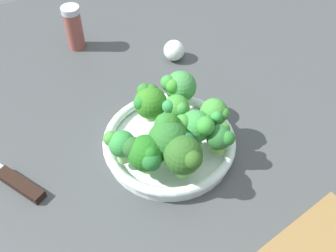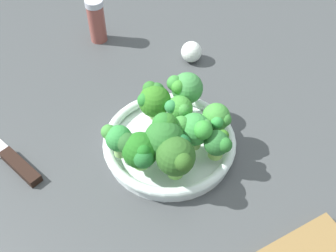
# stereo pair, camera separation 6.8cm
# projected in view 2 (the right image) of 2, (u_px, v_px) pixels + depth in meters

# --- Properties ---
(ground_plane) EXTENTS (1.30, 1.30, 0.03)m
(ground_plane) POSITION_uv_depth(u_px,v_px,m) (171.00, 156.00, 0.73)
(ground_plane) COLOR #404344
(bowl) EXTENTS (0.24, 0.24, 0.03)m
(bowl) POSITION_uv_depth(u_px,v_px,m) (168.00, 143.00, 0.71)
(bowl) COLOR white
(bowl) RESTS_ON ground_plane
(broccoli_floret_0) EXTENTS (0.06, 0.07, 0.07)m
(broccoli_floret_0) POSITION_uv_depth(u_px,v_px,m) (139.00, 151.00, 0.63)
(broccoli_floret_0) COLOR #89CD61
(broccoli_floret_0) RESTS_ON bowl
(broccoli_floret_1) EXTENTS (0.05, 0.05, 0.06)m
(broccoli_floret_1) POSITION_uv_depth(u_px,v_px,m) (217.00, 119.00, 0.68)
(broccoli_floret_1) COLOR #83BB4E
(broccoli_floret_1) RESTS_ON bowl
(broccoli_floret_2) EXTENTS (0.05, 0.04, 0.06)m
(broccoli_floret_2) POSITION_uv_depth(u_px,v_px,m) (117.00, 137.00, 0.65)
(broccoli_floret_2) COLOR #97D06F
(broccoli_floret_2) RESTS_ON bowl
(broccoli_floret_3) EXTENTS (0.06, 0.06, 0.08)m
(broccoli_floret_3) POSITION_uv_depth(u_px,v_px,m) (185.00, 88.00, 0.72)
(broccoli_floret_3) COLOR #77B14E
(broccoli_floret_3) RESTS_ON bowl
(broccoli_floret_4) EXTENTS (0.07, 0.07, 0.08)m
(broccoli_floret_4) POSITION_uv_depth(u_px,v_px,m) (164.00, 136.00, 0.64)
(broccoli_floret_4) COLOR #8BC65B
(broccoli_floret_4) RESTS_ON bowl
(broccoli_floret_5) EXTENTS (0.05, 0.05, 0.06)m
(broccoli_floret_5) POSITION_uv_depth(u_px,v_px,m) (179.00, 110.00, 0.70)
(broccoli_floret_5) COLOR #7DB260
(broccoli_floret_5) RESTS_ON bowl
(broccoli_floret_6) EXTENTS (0.06, 0.07, 0.08)m
(broccoli_floret_6) POSITION_uv_depth(u_px,v_px,m) (177.00, 156.00, 0.62)
(broccoli_floret_6) COLOR #7BBE4D
(broccoli_floret_6) RESTS_ON bowl
(broccoli_floret_7) EXTENTS (0.06, 0.06, 0.07)m
(broccoli_floret_7) POSITION_uv_depth(u_px,v_px,m) (154.00, 100.00, 0.71)
(broccoli_floret_7) COLOR #96CD6B
(broccoli_floret_7) RESTS_ON bowl
(broccoli_floret_8) EXTENTS (0.06, 0.06, 0.07)m
(broccoli_floret_8) POSITION_uv_depth(u_px,v_px,m) (194.00, 129.00, 0.66)
(broccoli_floret_8) COLOR #96CC66
(broccoli_floret_8) RESTS_ON bowl
(broccoli_floret_9) EXTENTS (0.04, 0.05, 0.05)m
(broccoli_floret_9) POSITION_uv_depth(u_px,v_px,m) (218.00, 144.00, 0.65)
(broccoli_floret_9) COLOR #8CBD58
(broccoli_floret_9) RESTS_ON bowl
(knife) EXTENTS (0.15, 0.24, 0.01)m
(knife) POSITION_uv_depth(u_px,v_px,m) (5.00, 153.00, 0.71)
(knife) COLOR silver
(knife) RESTS_ON ground_plane
(garlic_bulb) EXTENTS (0.05, 0.05, 0.05)m
(garlic_bulb) POSITION_uv_depth(u_px,v_px,m) (191.00, 52.00, 0.88)
(garlic_bulb) COLOR white
(garlic_bulb) RESTS_ON ground_plane
(pepper_shaker) EXTENTS (0.04, 0.04, 0.10)m
(pepper_shaker) POSITION_uv_depth(u_px,v_px,m) (97.00, 21.00, 0.91)
(pepper_shaker) COLOR brown
(pepper_shaker) RESTS_ON ground_plane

